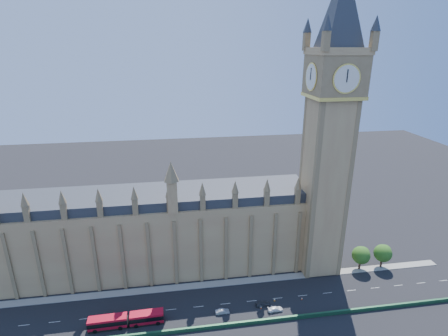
{
  "coord_description": "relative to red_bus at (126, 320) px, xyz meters",
  "views": [
    {
      "loc": [
        -9.16,
        -83.43,
        72.29
      ],
      "look_at": [
        5.1,
        10.0,
        39.24
      ],
      "focal_mm": 28.0,
      "sensor_mm": 36.0,
      "label": 1
    }
  ],
  "objects": [
    {
      "name": "ground",
      "position": [
        24.0,
        4.26,
        -1.8
      ],
      "size": [
        400.0,
        400.0,
        0.0
      ],
      "primitive_type": "plane",
      "color": "black",
      "rests_on": "ground"
    },
    {
      "name": "palace_westminster",
      "position": [
        -1.0,
        26.26,
        12.07
      ],
      "size": [
        120.0,
        20.0,
        28.0
      ],
      "color": "#A77C50",
      "rests_on": "ground"
    },
    {
      "name": "elizabeth_tower",
      "position": [
        62.0,
        18.25,
        52.76
      ],
      "size": [
        20.59,
        20.59,
        105.0
      ],
      "color": "#A77C50",
      "rests_on": "ground"
    },
    {
      "name": "bridge_parapet",
      "position": [
        24.0,
        -4.74,
        -1.2
      ],
      "size": [
        160.0,
        0.6,
        1.2
      ],
      "primitive_type": "cube",
      "color": "#1E4C2D",
      "rests_on": "ground"
    },
    {
      "name": "kerb_north",
      "position": [
        24.0,
        13.76,
        -1.72
      ],
      "size": [
        160.0,
        3.0,
        0.16
      ],
      "primitive_type": "cube",
      "color": "gray",
      "rests_on": "ground"
    },
    {
      "name": "tree_east_near",
      "position": [
        76.22,
        14.34,
        3.85
      ],
      "size": [
        6.0,
        6.0,
        8.5
      ],
      "color": "#382619",
      "rests_on": "ground"
    },
    {
      "name": "tree_east_far",
      "position": [
        84.22,
        14.34,
        3.85
      ],
      "size": [
        6.0,
        6.0,
        8.5
      ],
      "color": "#382619",
      "rests_on": "ground"
    },
    {
      "name": "red_bus",
      "position": [
        0.0,
        0.0,
        0.0
      ],
      "size": [
        20.12,
        3.62,
        3.41
      ],
      "rotation": [
        0.0,
        0.0,
        0.02
      ],
      "color": "#B40C21",
      "rests_on": "ground"
    },
    {
      "name": "car_grey",
      "position": [
        38.73,
        1.87,
        -1.11
      ],
      "size": [
        4.15,
        1.99,
        1.37
      ],
      "primitive_type": "imported",
      "rotation": [
        0.0,
        0.0,
        1.67
      ],
      "color": "#3C3D43",
      "rests_on": "ground"
    },
    {
      "name": "car_silver",
      "position": [
        26.56,
        0.53,
        -1.15
      ],
      "size": [
        3.97,
        1.44,
        1.3
      ],
      "primitive_type": "imported",
      "rotation": [
        0.0,
        0.0,
        1.59
      ],
      "color": "#A3A5AA",
      "rests_on": "ground"
    },
    {
      "name": "car_white",
      "position": [
        41.8,
        -0.84,
        -1.15
      ],
      "size": [
        4.56,
        2.13,
        1.29
      ],
      "primitive_type": "imported",
      "rotation": [
        0.0,
        0.0,
        1.65
      ],
      "color": "white",
      "rests_on": "ground"
    },
    {
      "name": "cone_a",
      "position": [
        42.78,
        3.29,
        -1.41
      ],
      "size": [
        0.65,
        0.65,
        0.79
      ],
      "rotation": [
        0.0,
        0.0,
        -0.41
      ],
      "color": "black",
      "rests_on": "ground"
    },
    {
      "name": "cone_b",
      "position": [
        38.0,
        0.81,
        -1.47
      ],
      "size": [
        0.54,
        0.54,
        0.66
      ],
      "rotation": [
        0.0,
        0.0,
        -0.36
      ],
      "color": "black",
      "rests_on": "ground"
    },
    {
      "name": "cone_c",
      "position": [
        41.24,
        0.79,
        -1.48
      ],
      "size": [
        0.52,
        0.52,
        0.64
      ],
      "rotation": [
        0.0,
        0.0,
        0.39
      ],
      "color": "black",
      "rests_on": "ground"
    },
    {
      "name": "cone_d",
      "position": [
        51.11,
        2.58,
        -1.48
      ],
      "size": [
        0.45,
        0.45,
        0.65
      ],
      "rotation": [
        0.0,
        0.0,
        0.11
      ],
      "color": "black",
      "rests_on": "ground"
    }
  ]
}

